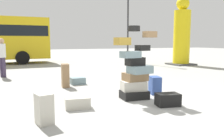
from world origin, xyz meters
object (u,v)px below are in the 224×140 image
at_px(suitcase_brown_upright_blue, 65,75).
at_px(person_bearded_onlooker, 2,54).
at_px(suitcase_tower, 135,73).
at_px(suitcase_slate_white_trunk, 78,81).
at_px(suitcase_cream_left_side, 77,102).
at_px(suitcase_cream_foreground_near, 44,109).
at_px(lamp_post, 128,3).
at_px(suitcase_navy_behind_tower, 155,85).
at_px(suitcase_black_right_side, 168,100).
at_px(yellow_dummy_statue, 182,35).

relative_size(suitcase_brown_upright_blue, person_bearded_onlooker, 0.47).
distance_m(suitcase_tower, suitcase_slate_white_trunk, 2.86).
distance_m(suitcase_cream_left_side, suitcase_slate_white_trunk, 3.02).
bearing_deg(suitcase_tower, suitcase_cream_foreground_near, -157.70).
relative_size(suitcase_slate_white_trunk, lamp_post, 0.08).
bearing_deg(suitcase_slate_white_trunk, suitcase_brown_upright_blue, -150.22).
bearing_deg(suitcase_navy_behind_tower, lamp_post, 82.13).
distance_m(person_bearded_onlooker, lamp_post, 9.97).
relative_size(suitcase_cream_left_side, suitcase_brown_upright_blue, 0.72).
height_order(suitcase_cream_foreground_near, person_bearded_onlooker, person_bearded_onlooker).
bearing_deg(lamp_post, suitcase_slate_white_trunk, -128.36).
bearing_deg(person_bearded_onlooker, suitcase_navy_behind_tower, 5.32).
distance_m(suitcase_tower, suitcase_navy_behind_tower, 0.98).
distance_m(suitcase_slate_white_trunk, suitcase_black_right_side, 3.79).
relative_size(suitcase_tower, suitcase_cream_foreground_near, 3.34).
bearing_deg(suitcase_cream_foreground_near, suitcase_cream_left_side, 29.52).
distance_m(suitcase_slate_white_trunk, suitcase_cream_foreground_near, 4.04).
bearing_deg(suitcase_navy_behind_tower, suitcase_cream_foreground_near, -143.52).
bearing_deg(suitcase_brown_upright_blue, suitcase_navy_behind_tower, -37.59).
xyz_separation_m(suitcase_slate_white_trunk, person_bearded_onlooker, (-2.51, 2.89, 0.87)).
bearing_deg(suitcase_cream_foreground_near, yellow_dummy_statue, 25.54).
height_order(suitcase_cream_left_side, person_bearded_onlooker, person_bearded_onlooker).
bearing_deg(person_bearded_onlooker, suitcase_cream_foreground_near, -25.45).
bearing_deg(suitcase_brown_upright_blue, suitcase_cream_foreground_near, -102.51).
distance_m(suitcase_tower, lamp_post, 11.71).
relative_size(suitcase_navy_behind_tower, person_bearded_onlooker, 0.31).
bearing_deg(suitcase_black_right_side, person_bearded_onlooker, 130.96).
xyz_separation_m(suitcase_black_right_side, suitcase_brown_upright_blue, (-1.75, 3.27, 0.24)).
relative_size(suitcase_brown_upright_blue, yellow_dummy_statue, 0.18).
bearing_deg(suitcase_brown_upright_blue, yellow_dummy_statue, 33.16).
relative_size(suitcase_tower, person_bearded_onlooker, 1.17).
relative_size(suitcase_tower, lamp_post, 0.29).
bearing_deg(suitcase_black_right_side, lamp_post, 78.24).
height_order(yellow_dummy_statue, lamp_post, lamp_post).
height_order(suitcase_black_right_side, suitcase_brown_upright_blue, suitcase_brown_upright_blue).
xyz_separation_m(suitcase_navy_behind_tower, person_bearded_onlooker, (-4.18, 5.28, 0.74)).
relative_size(suitcase_slate_white_trunk, person_bearded_onlooker, 0.30).
relative_size(person_bearded_onlooker, lamp_post, 0.25).
bearing_deg(suitcase_tower, yellow_dummy_statue, 43.14).
bearing_deg(person_bearded_onlooker, suitcase_black_right_side, -2.98).
bearing_deg(person_bearded_onlooker, lamp_post, 85.09).
distance_m(suitcase_slate_white_trunk, person_bearded_onlooker, 3.92).
height_order(person_bearded_onlooker, yellow_dummy_statue, yellow_dummy_statue).
relative_size(suitcase_cream_left_side, suitcase_slate_white_trunk, 1.12).
bearing_deg(suitcase_tower, suitcase_black_right_side, -66.94).
height_order(person_bearded_onlooker, lamp_post, lamp_post).
bearing_deg(lamp_post, suitcase_tower, -116.36).
distance_m(suitcase_tower, suitcase_cream_left_side, 1.76).
height_order(suitcase_brown_upright_blue, lamp_post, lamp_post).
bearing_deg(suitcase_brown_upright_blue, suitcase_black_right_side, -55.90).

